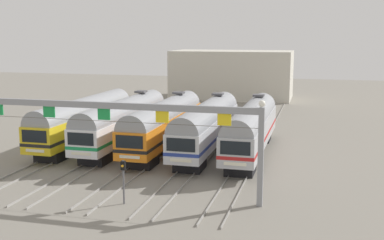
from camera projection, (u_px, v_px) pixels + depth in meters
name	position (u px, v px, depth m)	size (l,w,h in m)	color
ground_plane	(164.00, 149.00, 47.41)	(160.00, 160.00, 0.00)	gray
track_bed	(204.00, 119.00, 63.59)	(18.36, 70.00, 0.15)	gray
commuter_train_yellow	(84.00, 118.00, 49.02)	(2.88, 18.06, 4.77)	gold
commuter_train_white	(123.00, 120.00, 47.98)	(2.88, 18.06, 5.05)	white
commuter_train_orange	(164.00, 122.00, 46.94)	(2.88, 18.06, 5.05)	orange
commuter_train_silver	(207.00, 124.00, 45.89)	(2.88, 18.06, 5.05)	silver
commuter_train_stainless	(252.00, 126.00, 44.85)	(2.88, 18.06, 5.05)	#B2B5BA
catenary_gantry	(104.00, 119.00, 33.62)	(22.10, 0.44, 6.97)	gray
yard_signal_mast	(123.00, 174.00, 31.88)	(0.28, 0.35, 2.97)	#59595E
maintenance_building	(232.00, 75.00, 84.54)	(20.34, 10.00, 8.20)	beige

